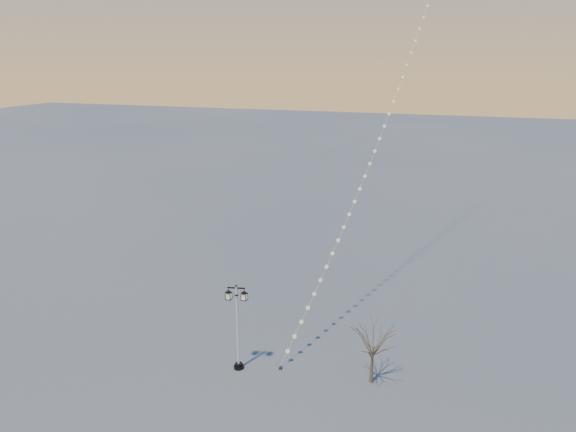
% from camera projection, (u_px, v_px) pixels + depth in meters
% --- Properties ---
extents(ground, '(300.00, 300.00, 0.00)m').
position_uv_depth(ground, '(275.00, 376.00, 30.51)').
color(ground, '#545655').
rests_on(ground, ground).
extents(street_lamp, '(1.39, 0.67, 5.56)m').
position_uv_depth(street_lamp, '(237.00, 323.00, 30.40)').
color(street_lamp, black).
rests_on(street_lamp, ground).
extents(bare_tree, '(2.21, 2.21, 3.67)m').
position_uv_depth(bare_tree, '(373.00, 343.00, 29.25)').
color(bare_tree, brown).
rests_on(bare_tree, ground).
extents(kite_train, '(8.23, 30.90, 32.46)m').
position_uv_depth(kite_train, '(391.00, 84.00, 39.08)').
color(kite_train, black).
rests_on(kite_train, ground).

